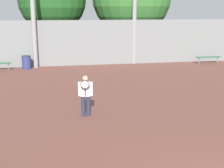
# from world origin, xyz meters

# --- Properties ---
(tennis_player) EXTENTS (0.53, 0.44, 1.51)m
(tennis_player) POSITION_xyz_m (-2.41, 6.38, 0.84)
(tennis_player) COLOR #282D47
(tennis_player) RESTS_ON ground_plane
(bench_courtside_far) EXTENTS (1.83, 0.40, 0.49)m
(bench_courtside_far) POSITION_xyz_m (7.55, 16.14, 0.45)
(bench_courtside_far) COLOR #28663D
(bench_courtside_far) RESTS_ON ground_plane
(trash_bin) EXTENTS (0.61, 0.61, 0.88)m
(trash_bin) POSITION_xyz_m (-5.22, 16.43, 0.44)
(trash_bin) COLOR navy
(trash_bin) RESTS_ON ground_plane
(back_fence) EXTENTS (26.71, 0.06, 3.11)m
(back_fence) POSITION_xyz_m (0.00, 17.21, 1.56)
(back_fence) COLOR gray
(back_fence) RESTS_ON ground_plane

